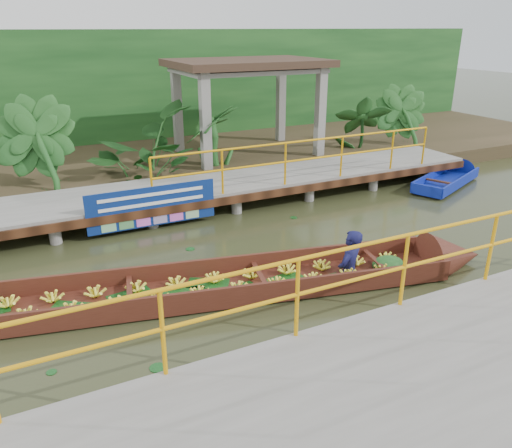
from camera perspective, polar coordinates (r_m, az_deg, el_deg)
name	(u,v)px	position (r m, az deg, el deg)	size (l,w,h in m)	color
ground	(247,267)	(9.10, -0.98, -4.99)	(80.00, 80.00, 0.00)	#2B2E17
land_strip	(142,162)	(15.74, -12.85, 6.93)	(30.00, 8.00, 0.45)	#302918
far_dock	(186,191)	(11.90, -8.02, 3.80)	(16.00, 2.06, 1.66)	slate
near_dock	(477,371)	(6.65, 23.90, -15.14)	(18.00, 2.40, 1.73)	slate
pavilion	(247,73)	(15.17, -1.00, 16.87)	(4.40, 3.00, 3.00)	slate
foliage_backdrop	(119,93)	(17.83, -15.37, 14.21)	(30.00, 0.80, 4.00)	#133C16
vendor_boat	(214,283)	(8.17, -4.88, -6.77)	(10.46, 3.17, 2.03)	#3D1A10
moored_blue_boat	(456,176)	(15.33, 21.88, 5.15)	(3.20, 1.98, 0.75)	#0D1E90
blue_banner	(153,206)	(10.73, -11.73, 2.02)	(2.75, 0.04, 0.86)	navy
tropical_plants	(207,134)	(13.79, -5.66, 10.25)	(14.49, 1.49, 1.86)	#133C16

